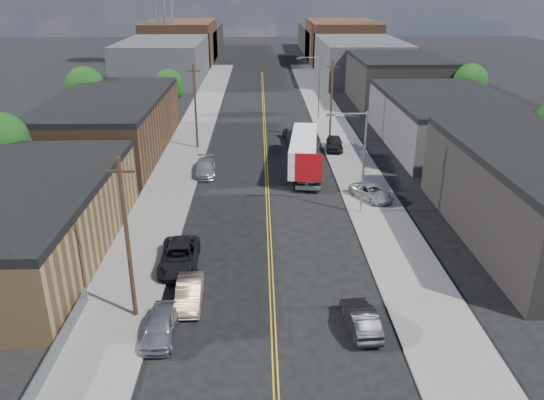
{
  "coord_description": "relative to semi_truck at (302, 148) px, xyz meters",
  "views": [
    {
      "loc": [
        -0.7,
        -16.94,
        18.51
      ],
      "look_at": [
        0.25,
        22.16,
        2.5
      ],
      "focal_mm": 35.0,
      "sensor_mm": 36.0,
      "label": 1
    }
  ],
  "objects": [
    {
      "name": "car_ahead_truck",
      "position": [
        -0.19,
        10.63,
        -1.51
      ],
      "size": [
        2.86,
        5.46,
        1.47
      ],
      "primitive_type": "imported",
      "rotation": [
        0.0,
        0.0,
        0.08
      ],
      "color": "black",
      "rests_on": "ground"
    },
    {
      "name": "industrial_right_b",
      "position": [
        18.14,
        8.72,
        0.81
      ],
      "size": [
        14.0,
        24.0,
        6.1
      ],
      "color": "#373739",
      "rests_on": "ground"
    },
    {
      "name": "semi_truck",
      "position": [
        0.0,
        0.0,
        0.0
      ],
      "size": [
        3.88,
        15.27,
        3.93
      ],
      "rotation": [
        0.0,
        0.0,
        -0.12
      ],
      "color": "silver",
      "rests_on": "ground"
    },
    {
      "name": "tree_right_far",
      "position": [
        26.19,
        22.72,
        2.94
      ],
      "size": [
        4.85,
        4.76,
        7.91
      ],
      "color": "black",
      "rests_on": "ground"
    },
    {
      "name": "sidewalk_left",
      "position": [
        -13.36,
        7.72,
        -2.16
      ],
      "size": [
        5.0,
        140.0,
        0.15
      ],
      "primitive_type": "cube",
      "color": "slate",
      "rests_on": "ground"
    },
    {
      "name": "car_left_c",
      "position": [
        -10.26,
        -21.28,
        -1.44
      ],
      "size": [
        2.93,
        5.89,
        1.6
      ],
      "primitive_type": "imported",
      "rotation": [
        0.0,
        0.0,
        0.05
      ],
      "color": "black",
      "rests_on": "ground"
    },
    {
      "name": "industrial_right_c",
      "position": [
        18.14,
        34.72,
        1.56
      ],
      "size": [
        14.0,
        22.0,
        7.6
      ],
      "color": "black",
      "rests_on": "ground"
    },
    {
      "name": "skyline_left_c",
      "position": [
        -23.86,
        102.72,
        1.26
      ],
      "size": [
        16.0,
        40.0,
        7.0
      ],
      "primitive_type": "cube",
      "color": "black",
      "rests_on": "ground"
    },
    {
      "name": "car_right_lot_a",
      "position": [
        5.65,
        -9.28,
        -1.45
      ],
      "size": [
        4.08,
        5.07,
        1.28
      ],
      "primitive_type": "imported",
      "rotation": [
        0.0,
        0.0,
        0.5
      ],
      "color": "#B3B5B9",
      "rests_on": "sidewalk_right"
    },
    {
      "name": "tree_left_far",
      "position": [
        -17.81,
        24.72,
        2.33
      ],
      "size": [
        4.35,
        4.2,
        6.97
      ],
      "color": "black",
      "rests_on": "ground"
    },
    {
      "name": "streetlight_near",
      "position": [
        3.73,
        -12.28,
        3.09
      ],
      "size": [
        3.39,
        0.25,
        9.0
      ],
      "color": "gray",
      "rests_on": "ground"
    },
    {
      "name": "utility_pole_left_near",
      "position": [
        -12.06,
        -27.28,
        2.9
      ],
      "size": [
        1.6,
        0.26,
        10.0
      ],
      "color": "black",
      "rests_on": "ground"
    },
    {
      "name": "skyline_right_a",
      "position": [
        16.14,
        57.72,
        1.76
      ],
      "size": [
        16.0,
        30.0,
        8.0
      ],
      "primitive_type": "cube",
      "color": "#373739",
      "rests_on": "ground"
    },
    {
      "name": "car_right_oncoming",
      "position": [
        1.14,
        -28.85,
        -1.52
      ],
      "size": [
        1.9,
        4.45,
        1.43
      ],
      "primitive_type": "imported",
      "rotation": [
        0.0,
        0.0,
        3.23
      ],
      "color": "black",
      "rests_on": "ground"
    },
    {
      "name": "car_left_d",
      "position": [
        -10.26,
        -1.77,
        -1.5
      ],
      "size": [
        2.38,
        5.22,
        1.48
      ],
      "primitive_type": "imported",
      "rotation": [
        0.0,
        0.0,
        0.06
      ],
      "color": "#A2A4A7",
      "rests_on": "ground"
    },
    {
      "name": "skyline_right_c",
      "position": [
        16.14,
        102.72,
        1.26
      ],
      "size": [
        16.0,
        40.0,
        7.0
      ],
      "primitive_type": "cube",
      "color": "black",
      "rests_on": "ground"
    },
    {
      "name": "chainlink_fence",
      "position": [
        -15.36,
        -33.78,
        -1.58
      ],
      "size": [
        0.05,
        16.0,
        1.22
      ],
      "color": "slate",
      "rests_on": "ground"
    },
    {
      "name": "tree_left_near",
      "position": [
        -27.81,
        -7.28,
        2.94
      ],
      "size": [
        4.85,
        4.76,
        7.91
      ],
      "color": "black",
      "rests_on": "ground"
    },
    {
      "name": "ground",
      "position": [
        -3.86,
        22.72,
        -2.24
      ],
      "size": [
        260.0,
        260.0,
        0.0
      ],
      "primitive_type": "plane",
      "color": "black",
      "rests_on": "ground"
    },
    {
      "name": "car_left_b",
      "position": [
        -9.02,
        -25.91,
        -1.51
      ],
      "size": [
        1.68,
        4.47,
        1.46
      ],
      "primitive_type": "imported",
      "rotation": [
        0.0,
        0.0,
        0.03
      ],
      "color": "#957B62",
      "rests_on": "ground"
    },
    {
      "name": "utility_pole_right",
      "position": [
        4.34,
        10.72,
        2.9
      ],
      "size": [
        1.6,
        0.26,
        10.0
      ],
      "color": "black",
      "rests_on": "ground"
    },
    {
      "name": "skyline_left_a",
      "position": [
        -23.86,
        57.72,
        1.76
      ],
      "size": [
        16.0,
        30.0,
        8.0
      ],
      "primitive_type": "cube",
      "color": "#373739",
      "rests_on": "ground"
    },
    {
      "name": "centerline",
      "position": [
        -3.86,
        7.72,
        -2.23
      ],
      "size": [
        0.32,
        120.0,
        0.01
      ],
      "primitive_type": "cube",
      "color": "gold",
      "rests_on": "ground"
    },
    {
      "name": "sidewalk_right",
      "position": [
        5.64,
        7.72,
        -2.16
      ],
      "size": [
        5.0,
        140.0,
        0.15
      ],
      "primitive_type": "cube",
      "color": "slate",
      "rests_on": "ground"
    },
    {
      "name": "skyline_right_b",
      "position": [
        16.14,
        82.72,
        2.76
      ],
      "size": [
        16.0,
        26.0,
        10.0
      ],
      "primitive_type": "cube",
      "color": "#543421",
      "rests_on": "ground"
    },
    {
      "name": "streetlight_far",
      "position": [
        3.73,
        22.72,
        3.09
      ],
      "size": [
        3.39,
        0.25,
        9.0
      ],
      "color": "gray",
      "rests_on": "ground"
    },
    {
      "name": "warehouse_brown",
      "position": [
        -21.86,
        6.72,
        1.06
      ],
      "size": [
        12.0,
        26.0,
        6.6
      ],
      "color": "#543421",
      "rests_on": "ground"
    },
    {
      "name": "utility_pole_left_far",
      "position": [
        -12.06,
        7.72,
        2.9
      ],
      "size": [
        1.6,
        0.26,
        10.0
      ],
      "color": "black",
      "rests_on": "ground"
    },
    {
      "name": "car_left_a",
      "position": [
        -10.24,
        -29.29,
        -1.5
      ],
      "size": [
        1.75,
        4.34,
        1.48
      ],
      "primitive_type": "imported",
      "rotation": [
        0.0,
        0.0,
        -0.0
      ],
      "color": "gray",
      "rests_on": "ground"
    },
    {
      "name": "car_right_lot_c",
      "position": [
        4.34,
        6.32,
        -1.29
      ],
      "size": [
        2.28,
        4.84,
        1.6
      ],
      "primitive_type": "imported",
      "rotation": [
        0.0,
        0.0,
        -0.09
      ],
      "color": "black",
      "rests_on": "sidewalk_right"
    },
    {
      "name": "warehouse_tan",
      "position": [
        -21.86,
        -19.28,
        0.56
      ],
      "size": [
        12.0,
        22.0,
        5.6
      ],
      "color": "olive",
      "rests_on": "ground"
    },
    {
      "name": "skyline_left_b",
      "position": [
        -23.86,
        82.72,
        2.76
      ],
      "size": [
        16.0,
        26.0,
        10.0
      ],
      "primitive_type": "cube",
      "color": "#543421",
      "rests_on": "ground"
    },
    {
      "name": "tree_left_mid",
      "position": [
        -27.81,
        17.72,
        3.24
      ],
      "size": [
        5.1,
        5.04,
        8.37
      ],
      "color": "black",
      "rests_on": "ground"
    }
  ]
}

